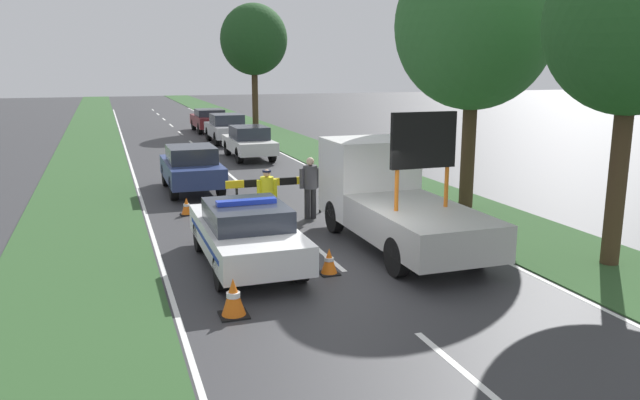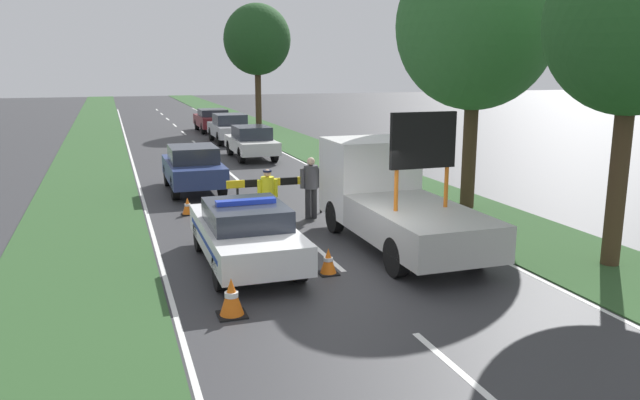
# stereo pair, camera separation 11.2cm
# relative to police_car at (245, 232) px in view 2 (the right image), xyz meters

# --- Properties ---
(ground_plane) EXTENTS (160.00, 160.00, 0.00)m
(ground_plane) POSITION_rel_police_car_xyz_m (1.86, -1.24, -0.73)
(ground_plane) COLOR #333335
(lane_markings) EXTENTS (7.32, 69.69, 0.01)m
(lane_markings) POSITION_rel_police_car_xyz_m (1.86, 16.99, -0.73)
(lane_markings) COLOR silver
(lane_markings) RESTS_ON ground
(grass_verge_left) EXTENTS (3.29, 120.00, 0.03)m
(grass_verge_left) POSITION_rel_police_car_xyz_m (-3.50, 18.76, -0.72)
(grass_verge_left) COLOR #2D5128
(grass_verge_left) RESTS_ON ground
(grass_verge_right) EXTENTS (3.29, 120.00, 0.03)m
(grass_verge_right) POSITION_rel_police_car_xyz_m (7.21, 18.76, -0.72)
(grass_verge_right) COLOR #2D5128
(grass_verge_right) RESTS_ON ground
(police_car) EXTENTS (1.82, 4.53, 1.48)m
(police_car) POSITION_rel_police_car_xyz_m (0.00, 0.00, 0.00)
(police_car) COLOR white
(police_car) RESTS_ON ground
(work_truck) EXTENTS (2.13, 5.78, 3.29)m
(work_truck) POSITION_rel_police_car_xyz_m (3.71, 0.61, 0.39)
(work_truck) COLOR white
(work_truck) RESTS_ON ground
(road_barrier) EXTENTS (3.08, 0.08, 1.11)m
(road_barrier) POSITION_rel_police_car_xyz_m (1.88, 4.13, 0.19)
(road_barrier) COLOR black
(road_barrier) RESTS_ON ground
(police_officer) EXTENTS (0.56, 0.35, 1.55)m
(police_officer) POSITION_rel_police_car_xyz_m (1.27, 3.11, 0.19)
(police_officer) COLOR #191E38
(police_officer) RESTS_ON ground
(pedestrian_civilian) EXTENTS (0.63, 0.40, 1.75)m
(pedestrian_civilian) POSITION_rel_police_car_xyz_m (2.63, 3.55, 0.29)
(pedestrian_civilian) COLOR #232326
(pedestrian_civilian) RESTS_ON ground
(traffic_cone_near_police) EXTENTS (0.40, 0.40, 0.56)m
(traffic_cone_near_police) POSITION_rel_police_car_xyz_m (1.49, -1.14, -0.46)
(traffic_cone_near_police) COLOR black
(traffic_cone_near_police) RESTS_ON ground
(traffic_cone_centre_front) EXTENTS (0.50, 0.50, 0.68)m
(traffic_cone_centre_front) POSITION_rel_police_car_xyz_m (-0.83, -2.69, -0.39)
(traffic_cone_centre_front) COLOR black
(traffic_cone_centre_front) RESTS_ON ground
(traffic_cone_near_truck) EXTENTS (0.35, 0.35, 0.49)m
(traffic_cone_near_truck) POSITION_rel_police_car_xyz_m (0.15, 3.57, -0.49)
(traffic_cone_near_truck) COLOR black
(traffic_cone_near_truck) RESTS_ON ground
(traffic_cone_behind_barrier) EXTENTS (0.36, 0.36, 0.51)m
(traffic_cone_behind_barrier) POSITION_rel_police_car_xyz_m (-0.63, 5.13, -0.48)
(traffic_cone_behind_barrier) COLOR black
(traffic_cone_behind_barrier) RESTS_ON ground
(queued_car_hatch_blue) EXTENTS (1.76, 4.12, 1.57)m
(queued_car_hatch_blue) POSITION_rel_police_car_xyz_m (0.01, 8.62, 0.09)
(queued_car_hatch_blue) COLOR navy
(queued_car_hatch_blue) RESTS_ON ground
(queued_car_van_white) EXTENTS (1.74, 4.35, 1.51)m
(queued_car_van_white) POSITION_rel_police_car_xyz_m (3.57, 15.50, 0.05)
(queued_car_van_white) COLOR silver
(queued_car_van_white) RESTS_ON ground
(queued_car_sedan_silver) EXTENTS (1.85, 4.34, 1.60)m
(queued_car_sedan_silver) POSITION_rel_police_car_xyz_m (3.74, 21.87, 0.10)
(queued_car_sedan_silver) COLOR #B2B2B7
(queued_car_sedan_silver) RESTS_ON ground
(queued_car_wagon_maroon) EXTENTS (1.91, 4.64, 1.46)m
(queued_car_wagon_maroon) POSITION_rel_police_car_xyz_m (3.79, 28.14, 0.05)
(queued_car_wagon_maroon) COLOR maroon
(queued_car_wagon_maroon) RESTS_ON ground
(roadside_tree_near_left) EXTENTS (3.55, 3.55, 6.96)m
(roadside_tree_near_left) POSITION_rel_police_car_xyz_m (7.49, -2.55, 4.33)
(roadside_tree_near_left) COLOR #42301E
(roadside_tree_near_left) RESTS_ON ground
(roadside_tree_near_right) EXTENTS (4.51, 4.51, 8.32)m
(roadside_tree_near_right) POSITION_rel_police_car_xyz_m (7.19, 29.50, 5.19)
(roadside_tree_near_right) COLOR #42301E
(roadside_tree_near_right) RESTS_ON ground
(roadside_tree_mid_left) EXTENTS (4.59, 4.59, 7.78)m
(roadside_tree_mid_left) POSITION_rel_police_car_xyz_m (7.54, 3.32, 4.61)
(roadside_tree_mid_left) COLOR #42301E
(roadside_tree_mid_left) RESTS_ON ground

